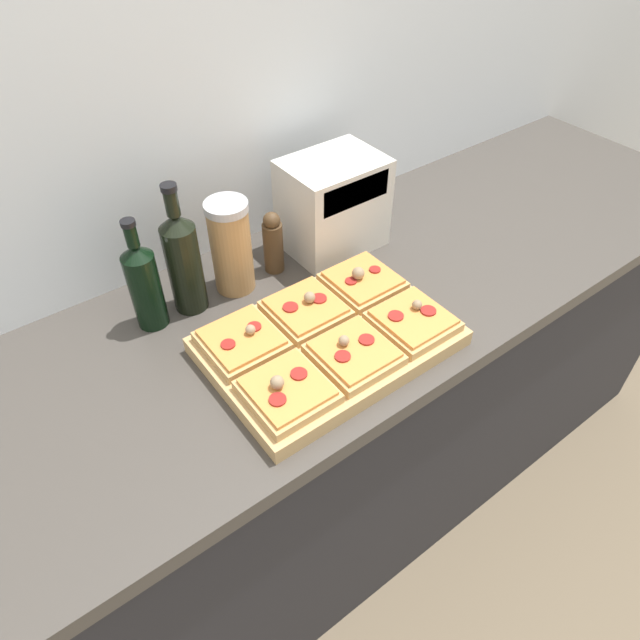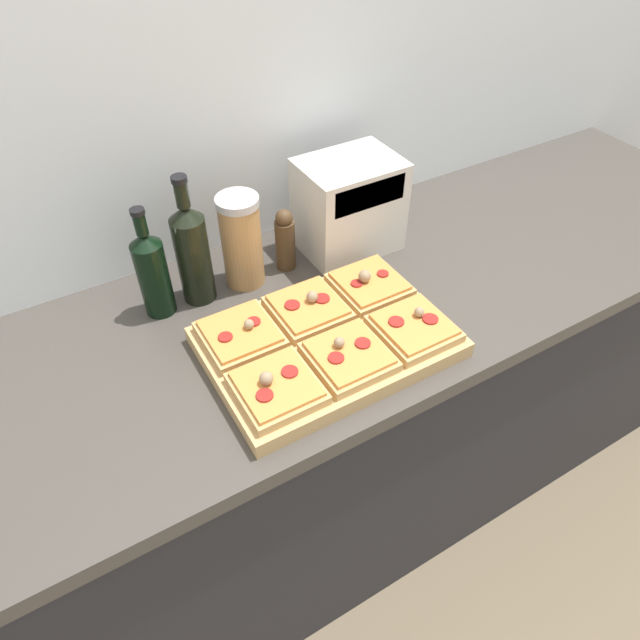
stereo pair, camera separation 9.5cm
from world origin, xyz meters
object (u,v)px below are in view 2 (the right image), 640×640
(wine_bottle, at_px, (192,252))
(grain_jar_tall, at_px, (242,241))
(cutting_board, at_px, (327,342))
(olive_oil_bottle, at_px, (152,272))
(pepper_mill, at_px, (285,240))
(toaster_oven, at_px, (349,205))

(wine_bottle, distance_m, grain_jar_tall, 0.11)
(cutting_board, bearing_deg, olive_oil_bottle, 131.41)
(wine_bottle, bearing_deg, pepper_mill, -0.00)
(olive_oil_bottle, height_order, pepper_mill, olive_oil_bottle)
(pepper_mill, bearing_deg, olive_oil_bottle, 180.00)
(grain_jar_tall, bearing_deg, pepper_mill, -0.00)
(cutting_board, height_order, pepper_mill, pepper_mill)
(cutting_board, height_order, grain_jar_tall, grain_jar_tall)
(pepper_mill, relative_size, toaster_oven, 0.61)
(cutting_board, relative_size, toaster_oven, 1.90)
(olive_oil_bottle, relative_size, pepper_mill, 1.65)
(olive_oil_bottle, bearing_deg, cutting_board, -48.59)
(toaster_oven, bearing_deg, olive_oil_bottle, 179.90)
(grain_jar_tall, height_order, toaster_oven, toaster_oven)
(olive_oil_bottle, distance_m, pepper_mill, 0.32)
(cutting_board, xyz_separation_m, wine_bottle, (-0.16, 0.29, 0.11))
(grain_jar_tall, bearing_deg, toaster_oven, -0.17)
(olive_oil_bottle, relative_size, wine_bottle, 0.85)
(cutting_board, distance_m, pepper_mill, 0.30)
(pepper_mill, height_order, toaster_oven, toaster_oven)
(wine_bottle, distance_m, pepper_mill, 0.23)
(wine_bottle, distance_m, toaster_oven, 0.40)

